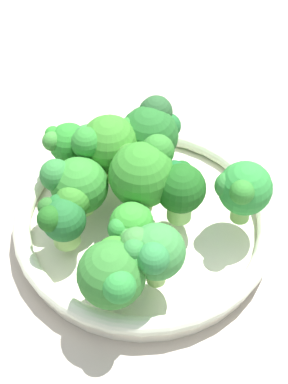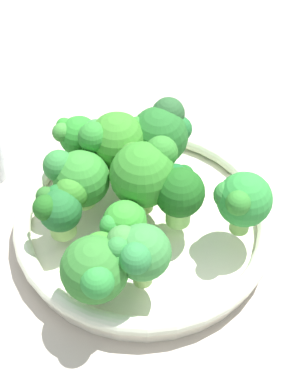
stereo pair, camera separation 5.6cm
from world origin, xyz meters
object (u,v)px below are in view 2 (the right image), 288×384
object	(u,v)px
broccoli_floret_3	(57,209)
broccoli_floret_7	(114,141)
broccoli_floret_0	(162,131)
broccoli_floret_2	(144,172)
broccoli_floret_10	(180,192)
bowl	(144,221)
broccoli_floret_9	(97,268)
broccoli_floret_5	(241,202)
broccoli_floret_6	(77,180)
broccoli_floret_8	(78,139)
broccoli_floret_1	(138,252)
broccoli_floret_4	(123,224)

from	to	relation	value
broccoli_floret_3	broccoli_floret_7	size ratio (longest dim) A/B	0.70
broccoli_floret_0	broccoli_floret_3	distance (cm)	14.13
broccoli_floret_2	broccoli_floret_10	bearing A→B (deg)	72.89
bowl	broccoli_floret_9	size ratio (longest dim) A/B	3.99
broccoli_floret_5	broccoli_floret_6	bearing A→B (deg)	-92.87
broccoli_floret_7	broccoli_floret_8	size ratio (longest dim) A/B	1.25
broccoli_floret_1	bowl	bearing A→B (deg)	-173.45
broccoli_floret_5	broccoli_floret_0	bearing A→B (deg)	-133.08
broccoli_floret_2	broccoli_floret_4	bearing A→B (deg)	-10.34
broccoli_floret_3	broccoli_floret_5	size ratio (longest dim) A/B	0.77
broccoli_floret_6	broccoli_floret_7	xyz separation A→B (cm)	(-4.96, 2.78, 1.24)
broccoli_floret_9	broccoli_floret_3	bearing A→B (deg)	-139.79
broccoli_floret_4	broccoli_floret_8	world-z (taller)	broccoli_floret_8
broccoli_floret_10	bowl	bearing A→B (deg)	-94.78
bowl	broccoli_floret_3	world-z (taller)	broccoli_floret_3
broccoli_floret_3	broccoli_floret_7	distance (cm)	9.68
broccoli_floret_9	broccoli_floret_1	bearing A→B (deg)	118.00
bowl	broccoli_floret_2	distance (cm)	6.60
broccoli_floret_4	broccoli_floret_5	world-z (taller)	broccoli_floret_5
broccoli_floret_0	broccoli_floret_3	size ratio (longest dim) A/B	1.42
broccoli_floret_4	broccoli_floret_8	bearing A→B (deg)	-145.58
broccoli_floret_2	broccoli_floret_3	world-z (taller)	broccoli_floret_2
broccoli_floret_6	broccoli_floret_4	bearing A→B (deg)	50.97
broccoli_floret_0	broccoli_floret_3	bearing A→B (deg)	-36.68
broccoli_floret_3	broccoli_floret_8	xyz separation A→B (cm)	(-9.52, -0.40, 0.55)
broccoli_floret_2	broccoli_floret_4	world-z (taller)	broccoli_floret_2
broccoli_floret_0	broccoli_floret_5	distance (cm)	12.17
broccoli_floret_1	broccoli_floret_5	size ratio (longest dim) A/B	1.01
broccoli_floret_3	broccoli_floret_6	distance (cm)	3.95
broccoli_floret_1	broccoli_floret_2	xyz separation A→B (cm)	(-9.36, -1.13, 0.30)
broccoli_floret_6	broccoli_floret_8	size ratio (longest dim) A/B	1.10
broccoli_floret_6	broccoli_floret_7	distance (cm)	5.82
broccoli_floret_5	broccoli_floret_7	size ratio (longest dim) A/B	0.90
broccoli_floret_7	broccoli_floret_9	world-z (taller)	broccoli_floret_7
broccoli_floret_1	broccoli_floret_4	size ratio (longest dim) A/B	1.31
broccoli_floret_7	broccoli_floret_2	bearing A→B (deg)	43.45
broccoli_floret_1	broccoli_floret_9	bearing A→B (deg)	-62.00
broccoli_floret_10	broccoli_floret_6	bearing A→B (deg)	-91.20
broccoli_floret_2	broccoli_floret_9	size ratio (longest dim) A/B	1.19
broccoli_floret_2	broccoli_floret_8	size ratio (longest dim) A/B	1.29
broccoli_floret_0	broccoli_floret_6	size ratio (longest dim) A/B	1.12
broccoli_floret_4	broccoli_floret_8	xyz separation A→B (cm)	(-10.27, -7.03, 0.48)
broccoli_floret_1	broccoli_floret_8	world-z (taller)	broccoli_floret_1
broccoli_floret_6	broccoli_floret_10	size ratio (longest dim) A/B	1.03
broccoli_floret_1	broccoli_floret_2	distance (cm)	9.43
broccoli_floret_8	broccoli_floret_4	bearing A→B (deg)	34.42
broccoli_floret_6	broccoli_floret_8	distance (cm)	5.91
broccoli_floret_0	broccoli_floret_9	xyz separation A→B (cm)	(17.69, -2.98, -0.68)
broccoli_floret_9	broccoli_floret_10	xyz separation A→B (cm)	(-9.98, 5.95, 0.12)
broccoli_floret_2	broccoli_floret_9	distance (cm)	11.39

